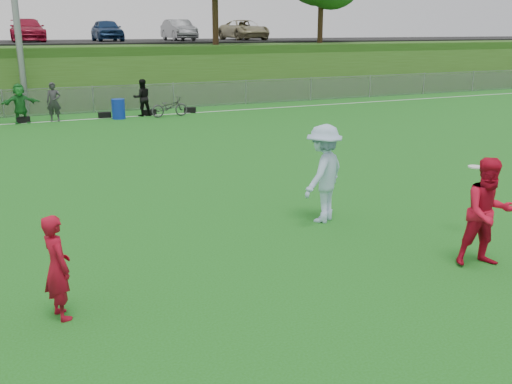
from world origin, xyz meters
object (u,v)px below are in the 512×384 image
frisbee (475,167)px  player_red_left (57,267)px  recycling_bin (118,109)px  bicycle (169,107)px  player_blue (323,174)px  player_red_center (488,213)px

frisbee → player_red_left: bearing=-178.1°
recycling_bin → bicycle: bicycle is taller
player_red_left → recycling_bin: 18.72m
player_blue → player_red_left: bearing=-12.6°
player_red_center → bicycle: bearing=106.9°
player_blue → frisbee: size_ratio=7.72×
player_red_left → recycling_bin: (4.38, 18.20, -0.32)m
frisbee → recycling_bin: size_ratio=0.30×
player_red_left → recycling_bin: size_ratio=1.71×
frisbee → recycling_bin: bearing=100.7°
player_blue → recycling_bin: (-1.14, 16.06, -0.58)m
player_red_left → player_red_center: size_ratio=0.80×
player_red_left → player_red_center: 6.93m
frisbee → bicycle: bearing=93.7°
recycling_bin → player_red_left: bearing=-103.5°
player_blue → recycling_bin: player_blue is taller
recycling_bin → bicycle: 2.30m
player_red_center → bicycle: player_red_center is taller
player_red_left → recycling_bin: player_red_left is taller
bicycle → recycling_bin: bearing=76.7°
player_red_center → player_blue: size_ratio=0.92×
recycling_bin → bicycle: (2.27, -0.33, 0.01)m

